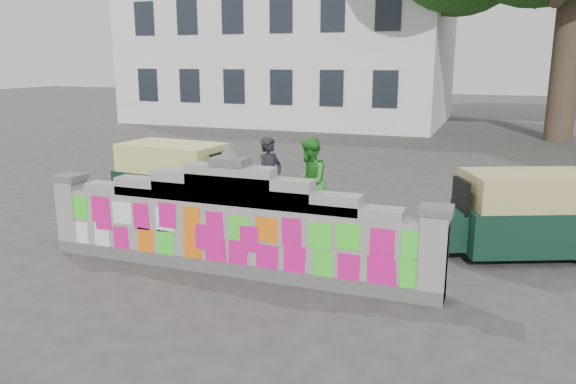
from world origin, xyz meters
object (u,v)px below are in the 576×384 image
Objects in this scene: rickshaw_left at (176,177)px; rickshaw_right at (524,214)px; cyclist_rider at (270,192)px; pedestrian at (309,182)px; cyclist_bike at (270,209)px.

rickshaw_left reaches higher than rickshaw_right.
rickshaw_right is (6.86, -0.37, -0.04)m from rickshaw_left.
cyclist_rider reaches higher than rickshaw_left.
pedestrian reaches higher than rickshaw_left.
cyclist_rider is 0.90m from pedestrian.
pedestrian reaches higher than rickshaw_right.
cyclist_rider is at bearing 0.00° from cyclist_bike.
pedestrian is 3.92m from rickshaw_right.
cyclist_bike is 0.33m from cyclist_rider.
rickshaw_left is at bearing 95.21° from cyclist_bike.
rickshaw_left is at bearing -101.96° from pedestrian.
pedestrian reaches higher than cyclist_bike.
cyclist_rider is (0.00, 0.00, 0.33)m from cyclist_bike.
cyclist_bike is 1.12× the size of cyclist_rider.
cyclist_bike is 0.99m from pedestrian.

